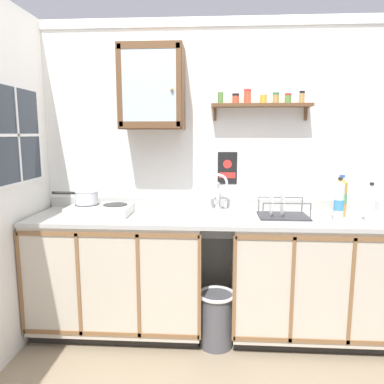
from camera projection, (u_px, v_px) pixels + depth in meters
name	position (u px, v px, depth m)	size (l,w,h in m)	color
floor	(209.00, 363.00, 2.45)	(5.70, 5.70, 0.00)	gray
back_wall	(211.00, 173.00, 2.96)	(3.30, 0.07, 2.41)	silver
lower_cabinet_run	(120.00, 275.00, 2.81)	(1.28, 0.60, 0.89)	black
lower_cabinet_run_right	(310.00, 279.00, 2.72)	(1.19, 0.60, 0.89)	black
countertop	(211.00, 218.00, 2.69)	(2.66, 0.62, 0.03)	#B2B2AD
backsplash	(211.00, 204.00, 2.96)	(2.66, 0.02, 0.08)	#B2B2AD
sink	(218.00, 219.00, 2.73)	(0.56, 0.45, 0.42)	silver
hot_plate_stove	(100.00, 210.00, 2.74)	(0.45, 0.32, 0.08)	silver
saucepan	(86.00, 197.00, 2.75)	(0.36, 0.18, 0.10)	silver
bottle_water_clear_0	(339.00, 202.00, 2.51)	(0.07, 0.07, 0.31)	silver
bottle_opaque_white_1	(370.00, 205.00, 2.49)	(0.06, 0.06, 0.28)	white
bottle_juice_amber_2	(341.00, 197.00, 2.67)	(0.09, 0.09, 0.31)	gold
dish_rack	(281.00, 213.00, 2.66)	(0.36, 0.27, 0.17)	#333338
mug	(179.00, 212.00, 2.61)	(0.09, 0.13, 0.10)	white
wall_cabinet	(152.00, 88.00, 2.72)	(0.47, 0.31, 0.61)	brown
spice_shelf	(260.00, 103.00, 2.76)	(0.76, 0.14, 0.23)	brown
warning_sign	(227.00, 168.00, 2.92)	(0.15, 0.01, 0.26)	black
window	(16.00, 135.00, 2.51)	(0.03, 0.65, 0.69)	#262D38
trash_bin	(216.00, 318.00, 2.63)	(0.27, 0.27, 0.40)	#4C4C51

